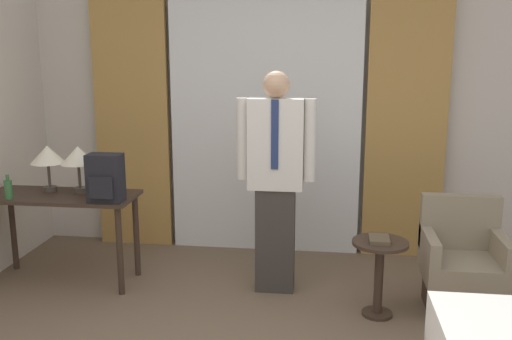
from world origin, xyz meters
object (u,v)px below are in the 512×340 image
(table_lamp_right, at_px, (78,157))
(book, at_px, (379,239))
(bottle_near_edge, at_px, (8,189))
(person, at_px, (276,174))
(desk, at_px, (61,208))
(backpack, at_px, (105,178))
(table_lamp_left, at_px, (48,156))
(armchair, at_px, (462,269))
(side_table, at_px, (379,266))

(table_lamp_right, height_order, book, table_lamp_right)
(bottle_near_edge, bearing_deg, person, 6.37)
(desk, bearing_deg, backpack, -18.28)
(desk, height_order, backpack, backpack)
(table_lamp_left, height_order, book, table_lamp_left)
(person, xyz_separation_m, armchair, (1.42, -0.18, -0.65))
(table_lamp_left, distance_m, side_table, 2.82)
(table_lamp_left, relative_size, bottle_near_edge, 1.96)
(table_lamp_right, bearing_deg, person, -1.60)
(side_table, xyz_separation_m, book, (-0.01, -0.00, 0.20))
(table_lamp_right, distance_m, backpack, 0.43)
(armchair, relative_size, book, 4.22)
(person, height_order, book, person)
(table_lamp_left, relative_size, backpack, 1.03)
(bottle_near_edge, distance_m, backpack, 0.81)
(table_lamp_right, xyz_separation_m, armchair, (3.07, -0.22, -0.74))
(armchair, bearing_deg, table_lamp_left, 176.15)
(person, bearing_deg, armchair, -7.15)
(backpack, relative_size, armchair, 0.45)
(table_lamp_right, bearing_deg, book, -9.42)
(side_table, distance_m, book, 0.20)
(desk, relative_size, table_lamp_right, 3.21)
(table_lamp_right, bearing_deg, backpack, -37.18)
(table_lamp_right, height_order, person, person)
(backpack, distance_m, book, 2.14)
(desk, xyz_separation_m, table_lamp_left, (-0.13, 0.10, 0.42))
(bottle_near_edge, bearing_deg, armchair, 0.94)
(backpack, bearing_deg, table_lamp_right, 142.82)
(table_lamp_right, height_order, backpack, table_lamp_right)
(desk, xyz_separation_m, backpack, (0.46, -0.15, 0.30))
(desk, height_order, table_lamp_left, table_lamp_left)
(desk, xyz_separation_m, table_lamp_right, (0.13, 0.10, 0.42))
(bottle_near_edge, distance_m, side_table, 2.95)
(backpack, distance_m, person, 1.34)
(backpack, bearing_deg, desk, 161.72)
(bottle_near_edge, bearing_deg, table_lamp_left, 54.13)
(side_table, bearing_deg, backpack, 175.82)
(person, height_order, side_table, person)
(desk, bearing_deg, bottle_near_edge, -151.11)
(table_lamp_left, distance_m, book, 2.77)
(table_lamp_right, relative_size, book, 1.94)
(bottle_near_edge, height_order, side_table, bottle_near_edge)
(desk, xyz_separation_m, book, (2.57, -0.31, -0.05))
(armchair, height_order, side_table, armchair)
(table_lamp_left, bearing_deg, backpack, -22.68)
(table_lamp_right, height_order, side_table, table_lamp_right)
(table_lamp_right, relative_size, bottle_near_edge, 1.96)
(desk, distance_m, table_lamp_right, 0.45)
(person, bearing_deg, table_lamp_right, 178.40)
(desk, relative_size, side_table, 2.17)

